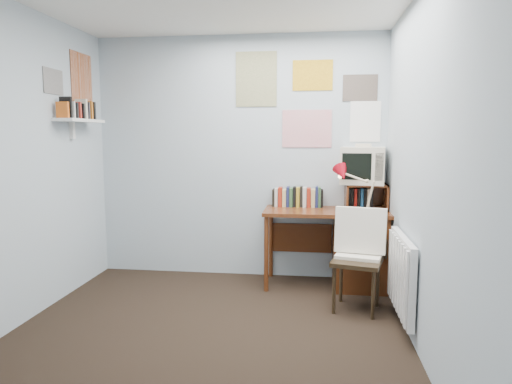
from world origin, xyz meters
TOP-DOWN VIEW (x-y plane):
  - ground at (0.00, 0.00)m, footprint 3.50×3.50m
  - back_wall at (0.00, 1.75)m, footprint 3.00×0.02m
  - right_wall at (1.50, 0.00)m, footprint 0.02×3.50m
  - desk at (1.17, 1.48)m, footprint 1.20×0.55m
  - desk_chair at (1.15, 0.86)m, footprint 0.52×0.51m
  - desk_lamp at (1.32, 1.27)m, footprint 0.32×0.28m
  - tv_riser at (1.29, 1.59)m, footprint 0.40×0.30m
  - crt_tv at (1.25, 1.61)m, footprint 0.47×0.44m
  - book_row at (0.66, 1.66)m, footprint 0.60×0.14m
  - radiator at (1.46, 0.55)m, footprint 0.09×0.80m
  - wall_shelf at (-1.40, 1.10)m, footprint 0.20×0.62m
  - posters_back at (0.70, 1.74)m, footprint 1.20×0.01m
  - posters_left at (-1.49, 1.10)m, footprint 0.01×0.70m

SIDE VIEW (x-z plane):
  - ground at x=0.00m, z-range 0.00..0.00m
  - desk at x=1.17m, z-range 0.03..0.79m
  - radiator at x=1.46m, z-range 0.12..0.72m
  - desk_chair at x=1.15m, z-range 0.00..0.84m
  - book_row at x=0.66m, z-range 0.76..0.98m
  - tv_riser at x=1.29m, z-range 0.76..1.01m
  - desk_lamp at x=1.32m, z-range 0.76..1.16m
  - crt_tv at x=1.25m, z-range 1.01..1.40m
  - back_wall at x=0.00m, z-range 0.00..2.50m
  - right_wall at x=1.50m, z-range 0.00..2.50m
  - wall_shelf at x=-1.40m, z-range 1.50..1.74m
  - posters_back at x=0.70m, z-range 1.40..2.30m
  - posters_left at x=-1.49m, z-range 1.70..2.30m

